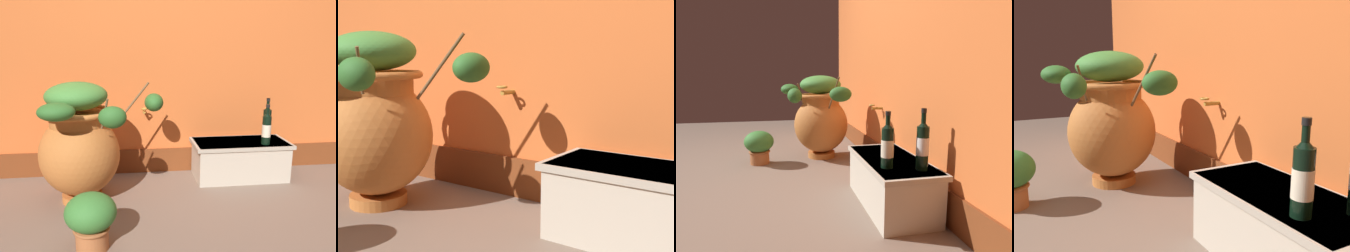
# 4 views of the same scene
# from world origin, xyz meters

# --- Properties ---
(terracotta_urn) EXTENTS (0.89, 0.68, 0.86)m
(terracotta_urn) POSITION_xyz_m (-0.63, 0.59, 0.44)
(terracotta_urn) COLOR #C17033
(terracotta_urn) RESTS_ON ground_plane
(stone_ledge) EXTENTS (0.80, 0.38, 0.32)m
(stone_ledge) POSITION_xyz_m (0.63, 0.88, 0.17)
(stone_ledge) COLOR beige
(stone_ledge) RESTS_ON ground_plane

